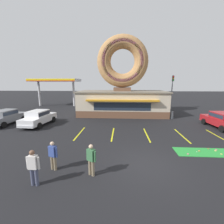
% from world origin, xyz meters
% --- Properties ---
extents(ground_plane, '(160.00, 160.00, 0.00)m').
position_xyz_m(ground_plane, '(0.00, 0.00, 0.00)').
color(ground_plane, black).
extents(donut_shop_building, '(12.30, 6.75, 10.96)m').
position_xyz_m(donut_shop_building, '(-1.37, 13.94, 3.74)').
color(donut_shop_building, brown).
rests_on(donut_shop_building, ground).
extents(putting_mat, '(4.35, 1.32, 0.03)m').
position_xyz_m(putting_mat, '(4.36, 1.77, 0.01)').
color(putting_mat, green).
rests_on(putting_mat, ground).
extents(mini_donut_mid_left, '(0.13, 0.13, 0.04)m').
position_xyz_m(mini_donut_mid_left, '(4.93, 1.50, 0.05)').
color(mini_donut_mid_left, '#E5C666').
rests_on(mini_donut_mid_left, putting_mat).
extents(mini_donut_mid_centre, '(0.13, 0.13, 0.04)m').
position_xyz_m(mini_donut_mid_centre, '(4.99, 2.14, 0.05)').
color(mini_donut_mid_centre, '#D8667F').
rests_on(mini_donut_mid_centre, putting_mat).
extents(mini_donut_mid_right, '(0.13, 0.13, 0.04)m').
position_xyz_m(mini_donut_mid_right, '(3.75, 1.88, 0.05)').
color(mini_donut_mid_right, '#D17F47').
rests_on(mini_donut_mid_right, putting_mat).
extents(mini_donut_far_left, '(0.13, 0.13, 0.04)m').
position_xyz_m(mini_donut_far_left, '(4.56, 2.28, 0.05)').
color(mini_donut_far_left, brown).
rests_on(mini_donut_far_left, putting_mat).
extents(mini_donut_far_centre, '(0.13, 0.13, 0.04)m').
position_xyz_m(mini_donut_far_centre, '(4.84, 1.98, 0.05)').
color(mini_donut_far_centre, '#E5C666').
rests_on(mini_donut_far_centre, putting_mat).
extents(mini_donut_far_right, '(0.13, 0.13, 0.04)m').
position_xyz_m(mini_donut_far_right, '(2.83, 1.38, 0.05)').
color(mini_donut_far_right, '#D8667F').
rests_on(mini_donut_far_right, putting_mat).
extents(golf_ball, '(0.04, 0.04, 0.04)m').
position_xyz_m(golf_ball, '(3.53, 1.73, 0.05)').
color(golf_ball, white).
rests_on(golf_ball, putting_mat).
extents(car_white, '(2.20, 4.66, 1.60)m').
position_xyz_m(car_white, '(-10.31, 7.41, 0.87)').
color(car_white, silver).
rests_on(car_white, ground).
extents(car_red, '(2.23, 4.67, 1.60)m').
position_xyz_m(car_red, '(8.64, 7.52, 0.87)').
color(car_red, maroon).
rests_on(car_red, ground).
extents(car_grey, '(2.22, 4.67, 1.60)m').
position_xyz_m(car_grey, '(-14.06, 7.49, 0.87)').
color(car_grey, slate).
rests_on(car_grey, ground).
extents(pedestrian_blue_sweater_man, '(0.60, 0.25, 1.66)m').
position_xyz_m(pedestrian_blue_sweater_man, '(-5.19, -2.03, 0.92)').
color(pedestrian_blue_sweater_man, '#474C66').
rests_on(pedestrian_blue_sweater_man, ground).
extents(pedestrian_hooded_kid, '(0.57, 0.36, 1.54)m').
position_xyz_m(pedestrian_hooded_kid, '(-4.91, -0.78, 0.84)').
color(pedestrian_hooded_kid, '#7F7056').
rests_on(pedestrian_hooded_kid, ground).
extents(pedestrian_leather_jacket_man, '(0.52, 0.40, 1.60)m').
position_xyz_m(pedestrian_leather_jacket_man, '(-2.84, -1.12, 0.88)').
color(pedestrian_leather_jacket_man, '#7F7056').
rests_on(pedestrian_leather_jacket_man, ground).
extents(trash_bin, '(0.57, 0.57, 0.97)m').
position_xyz_m(trash_bin, '(4.94, 11.41, 0.50)').
color(trash_bin, '#51565B').
rests_on(trash_bin, ground).
extents(traffic_light_pole, '(0.28, 0.47, 5.80)m').
position_xyz_m(traffic_light_pole, '(7.12, 18.57, 3.71)').
color(traffic_light_pole, '#595B60').
rests_on(traffic_light_pole, ground).
extents(gas_station_canopy, '(9.00, 4.46, 5.30)m').
position_xyz_m(gas_station_canopy, '(-14.30, 21.14, 4.86)').
color(gas_station_canopy, silver).
rests_on(gas_station_canopy, ground).
extents(parking_stripe_far_left, '(0.12, 3.60, 0.01)m').
position_xyz_m(parking_stripe_far_left, '(-5.17, 5.00, 0.00)').
color(parking_stripe_far_left, yellow).
rests_on(parking_stripe_far_left, ground).
extents(parking_stripe_left, '(0.12, 3.60, 0.01)m').
position_xyz_m(parking_stripe_left, '(-2.17, 5.00, 0.00)').
color(parking_stripe_left, yellow).
rests_on(parking_stripe_left, ground).
extents(parking_stripe_mid_left, '(0.12, 3.60, 0.01)m').
position_xyz_m(parking_stripe_mid_left, '(0.83, 5.00, 0.00)').
color(parking_stripe_mid_left, yellow).
rests_on(parking_stripe_mid_left, ground).
extents(parking_stripe_centre, '(0.12, 3.60, 0.01)m').
position_xyz_m(parking_stripe_centre, '(3.83, 5.00, 0.00)').
color(parking_stripe_centre, yellow).
rests_on(parking_stripe_centre, ground).
extents(parking_stripe_mid_right, '(0.12, 3.60, 0.01)m').
position_xyz_m(parking_stripe_mid_right, '(6.83, 5.00, 0.00)').
color(parking_stripe_mid_right, yellow).
rests_on(parking_stripe_mid_right, ground).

